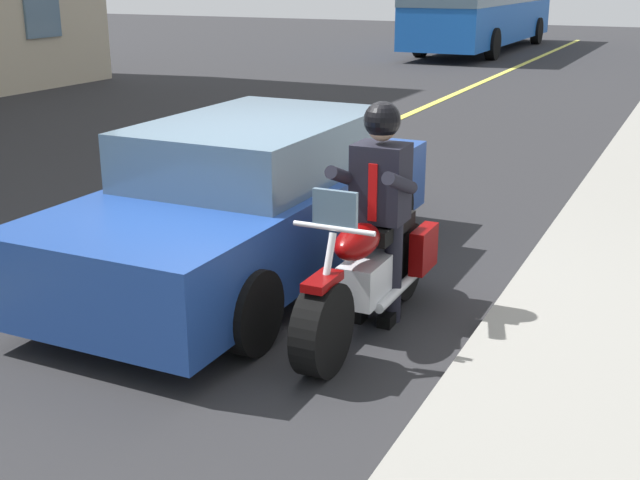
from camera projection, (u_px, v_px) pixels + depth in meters
ground_plane at (260, 291)px, 7.14m from camera, size 80.00×80.00×0.00m
lane_center_stripe at (81, 258)px, 7.96m from camera, size 60.00×0.16×0.01m
motorcycle_main at (369, 273)px, 6.26m from camera, size 2.21×0.60×1.26m
rider_main at (380, 194)px, 6.25m from camera, size 0.62×0.54×1.74m
car_silver at (252, 199)px, 7.41m from camera, size 4.60×1.92×1.40m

